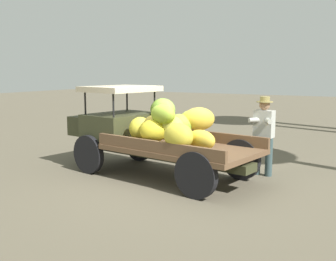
{
  "coord_description": "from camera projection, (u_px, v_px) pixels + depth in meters",
  "views": [
    {
      "loc": [
        -3.79,
        6.85,
        2.19
      ],
      "look_at": [
        0.17,
        -0.26,
        0.98
      ],
      "focal_mm": 43.16,
      "sensor_mm": 36.0,
      "label": 1
    }
  ],
  "objects": [
    {
      "name": "loose_banana_bunch",
      "position": [
        241.0,
        154.0,
        9.95
      ],
      "size": [
        0.55,
        0.41,
        0.33
      ],
      "primitive_type": "ellipsoid",
      "rotation": [
        0.0,
        -0.02,
        3.06
      ],
      "color": "yellow",
      "rests_on": "ground"
    },
    {
      "name": "ground_plane",
      "position": [
        169.0,
        181.0,
        8.07
      ],
      "size": [
        60.0,
        60.0,
        0.0
      ],
      "primitive_type": "plane",
      "color": "brown"
    },
    {
      "name": "truck",
      "position": [
        149.0,
        131.0,
        8.53
      ],
      "size": [
        4.62,
        2.34,
        1.86
      ],
      "rotation": [
        0.0,
        0.0,
        -0.17
      ],
      "color": "#363822",
      "rests_on": "ground"
    },
    {
      "name": "farmer",
      "position": [
        264.0,
        131.0,
        8.42
      ],
      "size": [
        0.52,
        0.47,
        1.67
      ],
      "rotation": [
        0.0,
        0.0,
        1.48
      ],
      "color": "#374C4D",
      "rests_on": "ground"
    }
  ]
}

